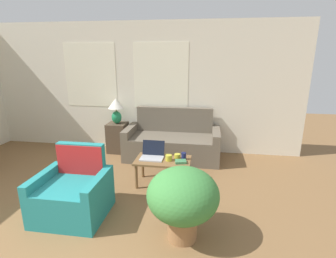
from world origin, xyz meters
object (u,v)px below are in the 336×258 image
Objects in this scene: armchair at (74,194)px; book_red at (181,162)px; cup_white at (177,156)px; cup_navy at (184,156)px; coffee_table at (163,163)px; potted_plant at (183,197)px; cup_yellow at (169,158)px; table_lamp at (116,108)px; laptop at (152,154)px; couch at (173,143)px.

armchair is 1.54m from book_red.
cup_navy is at bearing -9.88° from cup_white.
cup_navy is 1.16× the size of cup_white.
potted_plant reaches higher than coffee_table.
cup_yellow is 1.04× the size of cup_white.
potted_plant is (0.21, -1.27, 0.05)m from cup_white.
table_lamp is 0.60× the size of coffee_table.
cup_white is at bearing 3.38° from laptop.
table_lamp is 1.65m from laptop.
cup_navy is 1.11× the size of cup_yellow.
couch is at bearing 100.50° from potted_plant.
table_lamp is 4.67× the size of cup_navy.
couch is at bearing 95.01° from cup_yellow.
laptop is (1.00, -1.23, -0.46)m from table_lamp.
cup_yellow reaches higher than coffee_table.
couch reaches higher than armchair.
armchair reaches higher than potted_plant.
coffee_table is at bearing -47.32° from table_lamp.
potted_plant reaches higher than laptop.
table_lamp is 2.05m from book_red.
potted_plant is at bearing -10.47° from armchair.
book_red is at bearing -16.20° from cup_yellow.
laptop is (-0.17, -1.10, 0.18)m from couch.
laptop reaches higher than cup_yellow.
couch is 2.30m from armchair.
book_red is at bearing -76.62° from couch.
cup_yellow is at bearing -160.35° from cup_navy.
laptop reaches higher than cup_navy.
coffee_table is 0.14m from cup_yellow.
cup_yellow reaches higher than cup_white.
table_lamp is 5.19× the size of cup_yellow.
couch is at bearing 65.10° from armchair.
cup_navy is at bearing 95.05° from potted_plant.
cup_yellow is (1.07, 0.92, 0.19)m from armchair.
couch is 2.40m from potted_plant.
book_red is (1.46, -1.36, -0.49)m from table_lamp.
laptop is at bearing 115.68° from potted_plant.
cup_white is (0.39, 0.02, -0.02)m from laptop.
potted_plant is at bearing -74.22° from cup_yellow.
armchair is 1.65m from cup_navy.
potted_plant is at bearing -82.73° from book_red.
table_lamp is at bearing 134.30° from cup_yellow.
table_lamp reaches higher than cup_navy.
coffee_table is at bearing 109.53° from potted_plant.
laptop is (-0.17, 0.05, 0.11)m from coffee_table.
couch is 1.16m from cup_navy.
table_lamp is 1.47× the size of laptop.
coffee_table is 1.28m from potted_plant.
armchair is at bearing -114.90° from couch.
coffee_table is at bearing 164.58° from cup_yellow.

